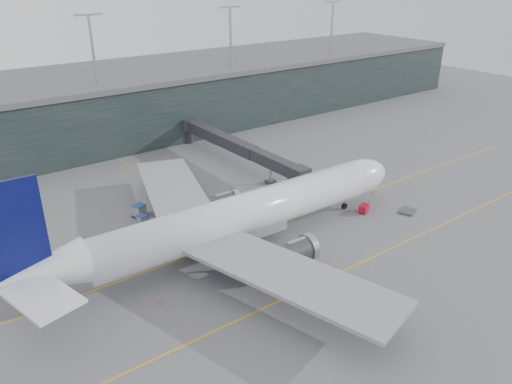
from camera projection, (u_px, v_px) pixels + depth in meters
ground at (191, 240)px, 76.49m from camera, size 320.00×320.00×0.00m
taxiline_a at (205, 250)px, 73.56m from camera, size 160.00×0.25×0.02m
taxiline_b at (272, 304)px, 61.85m from camera, size 160.00×0.25×0.02m
taxiline_lead_main at (161, 189)px, 93.83m from camera, size 0.25×60.00×0.02m
terminal at (65, 111)px, 115.79m from camera, size 240.00×36.00×29.00m
main_aircraft at (238, 217)px, 72.44m from camera, size 63.88×60.20×17.96m
jet_bridge at (231, 144)px, 104.24m from camera, size 3.66×42.08×5.88m
gse_cart at (364, 208)px, 84.68m from camera, size 2.33×1.94×1.36m
baggage_dolly at (408, 211)px, 85.00m from camera, size 3.46×3.14×0.28m
uld_a at (143, 220)px, 80.58m from camera, size 1.96×1.63×1.65m
uld_b at (139, 211)px, 83.13m from camera, size 2.78×2.53×2.07m
uld_c at (161, 209)px, 84.03m from camera, size 2.09×1.70×1.83m
cone_nose at (373, 191)px, 92.15m from camera, size 0.42×0.42×0.67m
cone_wing_stbd at (306, 273)px, 67.40m from camera, size 0.47×0.47×0.75m
cone_wing_port at (218, 198)px, 89.41m from camera, size 0.47×0.47×0.74m
cone_tail at (159, 302)px, 61.66m from camera, size 0.42×0.42×0.67m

